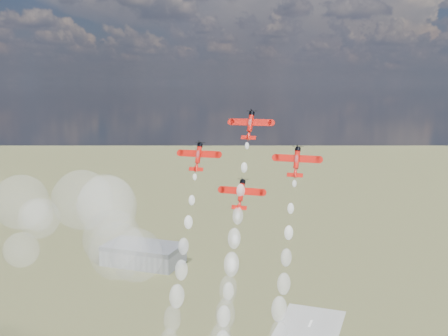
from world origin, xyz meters
TOP-DOWN VIEW (x-y plane):
  - hangar at (-120.00, 180.00)m, footprint 50.00×28.00m
  - plane_lead at (2.33, 17.78)m, footprint 11.13×5.33m
  - plane_left at (-10.93, 14.01)m, footprint 11.13×5.33m
  - plane_right at (15.59, 14.01)m, footprint 11.13×5.33m
  - plane_slot at (2.33, 10.25)m, footprint 11.13×5.33m
  - smoke_trail_lead at (2.21, -0.23)m, footprint 5.35×22.25m
  - smoke_trail_left at (-11.05, -3.80)m, footprint 5.14×22.29m
  - drifted_smoke_cloud at (-54.79, 26.69)m, footprint 59.45×37.82m

SIDE VIEW (x-z plane):
  - hangar at x=-120.00m, z-range 0.00..13.00m
  - smoke_trail_left at x=-11.05m, z-range 34.25..81.46m
  - smoke_trail_lead at x=2.21m, z-range 42.01..90.03m
  - drifted_smoke_cloud at x=-54.79m, z-range 53.08..92.47m
  - plane_slot at x=2.33m, z-range 86.18..93.67m
  - plane_left at x=-10.93m, z-range 94.67..102.15m
  - plane_right at x=15.59m, z-range 94.67..102.15m
  - plane_lead at x=2.33m, z-range 103.15..110.64m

